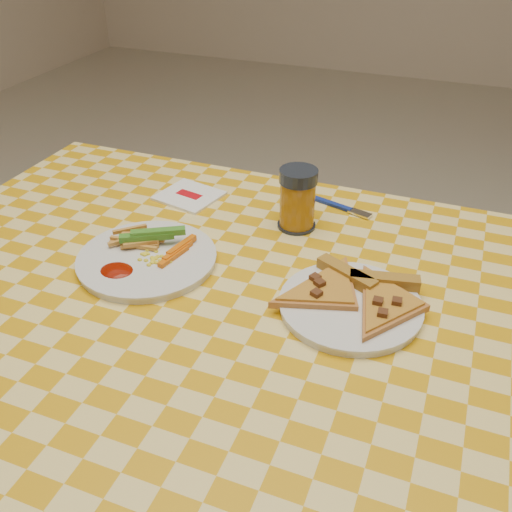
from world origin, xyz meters
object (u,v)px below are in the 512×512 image
Objects in this scene: plate_right at (350,307)px; plate_left at (147,260)px; drink_glass at (298,199)px; table at (241,330)px.

plate_left is at bearing -179.93° from plate_right.
drink_glass is (0.20, 0.21, 0.05)m from plate_left.
table is at bearing -170.67° from plate_right.
drink_glass is (0.02, 0.24, 0.13)m from table.
drink_glass is at bearing 126.22° from plate_right.
plate_right is (0.36, 0.00, 0.00)m from plate_left.
table is 10.77× the size of drink_glass.
plate_left is (-0.19, 0.03, 0.08)m from table.
table is 0.19m from plate_right.
plate_right reaches higher than table.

